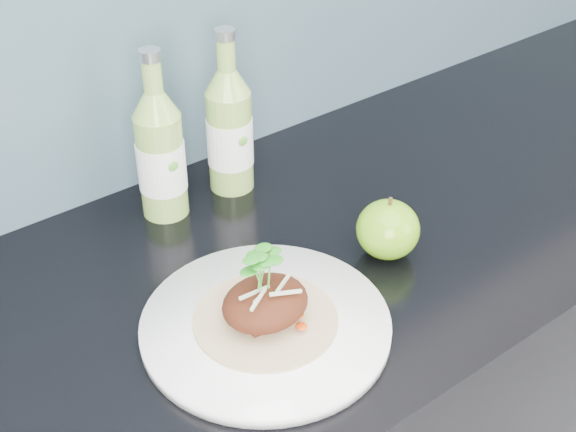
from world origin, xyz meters
The scene contains 5 objects.
dinner_plate centered at (-0.11, 1.60, 0.91)m, with size 0.35×0.35×0.02m.
pork_taco centered at (-0.11, 1.60, 0.95)m, with size 0.17×0.17×0.10m.
green_apple centered at (0.10, 1.62, 0.94)m, with size 0.11×0.11×0.09m.
cider_bottle_left centered at (-0.08, 1.89, 1.00)m, with size 0.07×0.07×0.25m.
cider_bottle_right centered at (0.03, 1.89, 1.00)m, with size 0.09×0.09×0.25m.
Camera 1 is at (-0.52, 1.03, 1.56)m, focal length 50.00 mm.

